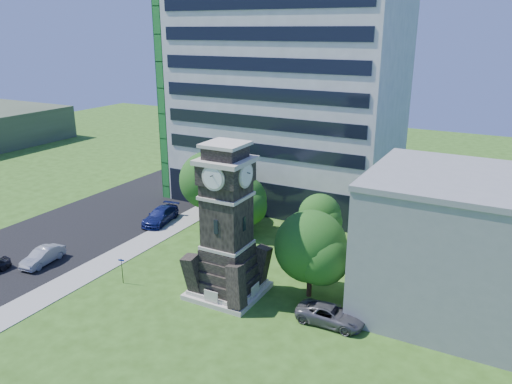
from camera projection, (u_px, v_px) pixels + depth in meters
The scene contains 15 objects.
ground at pixel (183, 295), 39.50m from camera, with size 160.00×160.00×0.00m, color #2E5017.
sidewalk at pixel (134, 248), 47.96m from camera, with size 3.00×70.00×0.06m, color gray.
street at pixel (71, 232), 51.81m from camera, with size 14.00×80.00×0.02m, color black.
clock_tower at pixel (227, 232), 38.17m from camera, with size 5.40×5.40×12.22m.
office_tall at pixel (287, 82), 58.13m from camera, with size 26.20×15.11×28.60m.
office_low at pixel (474, 248), 35.55m from camera, with size 15.20×12.20×10.40m.
car_street_mid at pixel (43, 256), 44.56m from camera, with size 1.50×4.30×1.42m, color #95979B.
car_street_north at pixel (160, 216), 54.07m from camera, with size 2.22×5.46×1.59m, color navy.
car_east_lot at pixel (331, 315), 35.47m from camera, with size 2.27×4.93×1.37m, color #555459.
park_bench at pixel (199, 284), 40.16m from camera, with size 1.89×0.51×0.98m.
street_sign at pixel (122, 268), 40.89m from camera, with size 0.53×0.05×2.21m.
tree_nw at pixel (209, 182), 53.80m from camera, with size 6.91×6.28×7.66m.
tree_nc at pixel (243, 201), 50.52m from camera, with size 5.54×5.04×6.10m.
tree_ne at pixel (320, 216), 46.92m from camera, with size 4.43×4.03×5.42m.
tree_east at pixel (311, 248), 38.04m from camera, with size 6.15×5.59×7.07m.
Camera 1 is at (21.76, -28.04, 20.02)m, focal length 35.00 mm.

